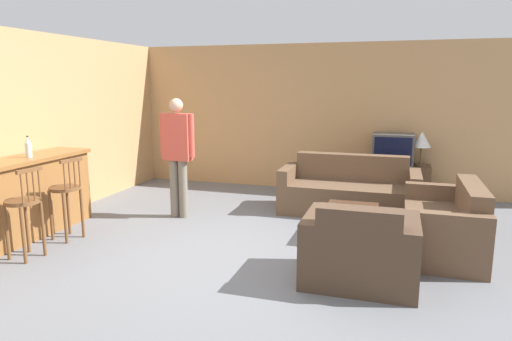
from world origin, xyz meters
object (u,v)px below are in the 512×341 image
Objects in this scene: couch_far at (349,192)px; coffee_table at (351,213)px; loveseat_right at (445,226)px; tv_unit at (391,182)px; armchair_near at (360,253)px; bar_chair_mid at (66,195)px; tv at (393,149)px; book_on_table at (340,208)px; person_by_window at (177,150)px; bottle at (28,148)px; table_lamp at (422,140)px; bar_chair_near at (24,210)px.

couch_far reaches higher than coffee_table.
tv_unit is at bearing 105.17° from loveseat_right.
armchair_near is 1.34m from coffee_table.
loveseat_right is at bearing -47.30° from couch_far.
bar_chair_mid is at bearing -168.40° from loveseat_right.
tv is 2.35m from book_on_table.
couch_far is 1.86× the size of armchair_near.
tv_unit is 0.71× the size of person_by_window.
bottle is 0.16× the size of person_by_window.
loveseat_right is at bearing -6.03° from book_on_table.
table_lamp is at bearing 34.63° from bottle.
tv_unit is at bearing 78.42° from coffee_table.
book_on_table is 2.43m from person_by_window.
book_on_table is (3.23, 1.71, -0.18)m from bar_chair_near.
bar_chair_near is 1.00× the size of bar_chair_mid.
bottle is (-4.08, 0.23, 0.82)m from armchair_near.
book_on_table is at bearing -5.82° from person_by_window.
couch_far is at bearing -119.52° from tv.
bottle is (-4.30, -3.27, 0.28)m from tv.
table_lamp is at bearing 37.68° from bar_chair_mid.
couch_far is at bearing 96.92° from coffee_table.
couch_far is 1.62m from table_lamp.
bar_chair_mid reaches higher than loveseat_right.
loveseat_right is 7.45× the size of book_on_table.
bottle reaches higher than tv.
armchair_near reaches higher than coffee_table.
table_lamp reaches higher than tv_unit.
table_lamp is at bearing 0.00° from tv_unit.
person_by_window is at bearing 42.63° from bottle.
bottle is (-0.50, -0.00, 0.57)m from bar_chair_mid.
couch_far is 1.20m from book_on_table.
book_on_table reaches higher than coffee_table.
coffee_table is (-0.22, 1.33, 0.00)m from armchair_near.
tv is at bearing 75.67° from book_on_table.
table_lamp reaches higher than bar_chair_mid.
table_lamp reaches higher than couch_far.
couch_far is 2.61m from person_by_window.
bottle reaches higher than couch_far.
bar_chair_mid is at bearing -145.15° from couch_far.
armchair_near is (3.57, 0.44, -0.25)m from bar_chair_near.
couch_far is 2.49m from armchair_near.
bar_chair_near is 2.18m from person_by_window.
tv_unit is 4.50× the size of bottle.
bottle reaches higher than table_lamp.
tv is at bearing -179.60° from table_lamp.
tv is at bearing 105.18° from loveseat_right.
coffee_table is (3.35, 1.77, -0.24)m from bar_chair_near.
bar_chair_mid is 0.66× the size of loveseat_right.
bar_chair_near is at bearing -172.97° from armchair_near.
person_by_window is (-3.35, -2.00, -0.03)m from table_lamp.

